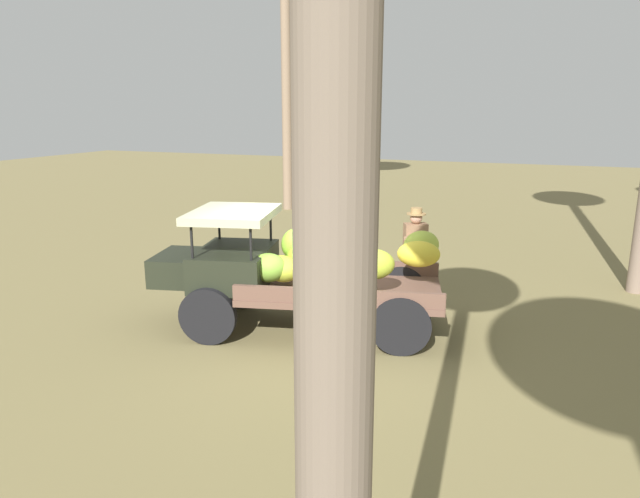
{
  "coord_description": "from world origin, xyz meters",
  "views": [
    {
      "loc": [
        -3.39,
        7.83,
        3.4
      ],
      "look_at": [
        -0.32,
        -0.06,
        1.3
      ],
      "focal_mm": 32.13,
      "sensor_mm": 36.0,
      "label": 1
    }
  ],
  "objects": [
    {
      "name": "ground_plane",
      "position": [
        0.0,
        0.0,
        0.0
      ],
      "size": [
        60.0,
        60.0,
        0.0
      ],
      "primitive_type": "plane",
      "color": "olive"
    },
    {
      "name": "loose_banana_bunch",
      "position": [
        -0.97,
        -2.28,
        0.18
      ],
      "size": [
        0.5,
        0.57,
        0.38
      ],
      "primitive_type": "ellipsoid",
      "rotation": [
        0.0,
        0.03,
        1.45
      ],
      "color": "yellow",
      "rests_on": "ground"
    },
    {
      "name": "farmer",
      "position": [
        -1.37,
        -2.05,
        0.96
      ],
      "size": [
        0.57,
        0.54,
        1.68
      ],
      "rotation": [
        0.0,
        0.0,
        2.03
      ],
      "color": "#3E3F4A",
      "rests_on": "ground"
    },
    {
      "name": "truck",
      "position": [
        0.17,
        0.05,
        0.93
      ],
      "size": [
        4.65,
        2.67,
        1.87
      ],
      "rotation": [
        0.0,
        0.0,
        0.23
      ],
      "color": "black",
      "rests_on": "ground"
    }
  ]
}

